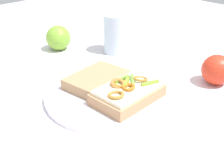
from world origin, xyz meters
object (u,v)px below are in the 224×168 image
(plate, at_px, (112,94))
(drinking_glass, at_px, (116,34))
(apple_1, at_px, (217,70))
(apple_2, at_px, (58,38))
(sandwich, at_px, (128,92))
(bread_slice_side, at_px, (97,80))

(plate, relative_size, drinking_glass, 2.65)
(apple_1, height_order, apple_2, apple_2)
(apple_1, relative_size, drinking_glass, 0.64)
(sandwich, bearing_deg, apple_1, 158.01)
(bread_slice_side, bearing_deg, drinking_glass, -152.39)
(bread_slice_side, relative_size, drinking_glass, 1.22)
(apple_1, relative_size, apple_2, 0.97)
(apple_2, distance_m, drinking_glass, 0.18)
(apple_2, relative_size, drinking_glass, 0.66)
(bread_slice_side, relative_size, apple_2, 1.85)
(sandwich, xyz_separation_m, drinking_glass, (-0.20, -0.23, 0.03))
(bread_slice_side, xyz_separation_m, apple_2, (-0.09, -0.27, 0.01))
(sandwich, relative_size, apple_1, 2.07)
(bread_slice_side, bearing_deg, apple_1, 134.44)
(apple_1, bearing_deg, apple_2, -72.92)
(plate, bearing_deg, apple_1, 149.46)
(apple_1, bearing_deg, drinking_glass, -85.06)
(apple_1, xyz_separation_m, apple_2, (0.14, -0.46, 0.00))
(sandwich, distance_m, apple_2, 0.38)
(sandwich, xyz_separation_m, apple_1, (-0.22, 0.08, 0.01))
(drinking_glass, bearing_deg, sandwich, 49.90)
(sandwich, relative_size, bread_slice_side, 1.09)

